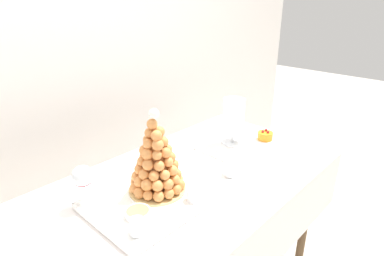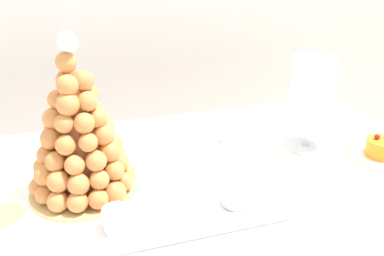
{
  "view_description": "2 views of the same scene",
  "coord_description": "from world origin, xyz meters",
  "views": [
    {
      "loc": [
        -0.84,
        -0.82,
        1.51
      ],
      "look_at": [
        0.07,
        0.03,
        1.0
      ],
      "focal_mm": 30.17,
      "sensor_mm": 36.0,
      "label": 1
    },
    {
      "loc": [
        -0.16,
        -0.79,
        1.3
      ],
      "look_at": [
        0.1,
        0.03,
        0.91
      ],
      "focal_mm": 40.39,
      "sensor_mm": 36.0,
      "label": 2
    }
  ],
  "objects": [
    {
      "name": "fruit_tart_plate",
      "position": [
        0.57,
        -0.04,
        0.8
      ],
      "size": [
        0.17,
        0.17,
        0.06
      ],
      "color": "white",
      "rests_on": "buffet_table"
    },
    {
      "name": "croquembouche",
      "position": [
        -0.14,
        0.02,
        0.93
      ],
      "size": [
        0.23,
        0.23,
        0.34
      ],
      "color": "tan",
      "rests_on": "serving_tray"
    },
    {
      "name": "dessert_cup_mid_left",
      "position": [
        -0.1,
        -0.13,
        0.82
      ],
      "size": [
        0.05,
        0.05,
        0.05
      ],
      "color": "silver",
      "rests_on": "serving_tray"
    },
    {
      "name": "dessert_cup_centre",
      "position": [
        0.15,
        -0.12,
        0.82
      ],
      "size": [
        0.06,
        0.06,
        0.05
      ],
      "color": "silver",
      "rests_on": "serving_tray"
    },
    {
      "name": "serving_tray",
      "position": [
        -0.1,
        -0.02,
        0.79
      ],
      "size": [
        0.66,
        0.36,
        0.02
      ],
      "color": "white",
      "rests_on": "buffet_table"
    },
    {
      "name": "macaron_goblet",
      "position": [
        0.43,
        0.07,
        0.93
      ],
      "size": [
        0.11,
        0.11,
        0.24
      ],
      "color": "white",
      "rests_on": "buffet_table"
    },
    {
      "name": "buffet_table",
      "position": [
        0.0,
        0.0,
        0.68
      ],
      "size": [
        1.45,
        0.77,
        0.79
      ],
      "color": "brown",
      "rests_on": "ground_plane"
    },
    {
      "name": "creme_brulee_ramekin",
      "position": [
        -0.3,
        -0.05,
        0.81
      ],
      "size": [
        0.09,
        0.09,
        0.02
      ],
      "color": "white",
      "rests_on": "serving_tray"
    }
  ]
}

